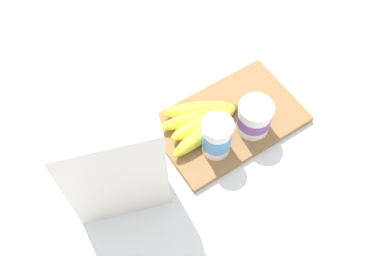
% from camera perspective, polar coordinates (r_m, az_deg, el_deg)
% --- Properties ---
extents(ground_plane, '(2.40, 2.40, 0.00)m').
position_cam_1_polar(ground_plane, '(0.99, 4.83, 0.73)').
color(ground_plane, white).
extents(cutting_board, '(0.32, 0.20, 0.02)m').
position_cam_1_polar(cutting_board, '(0.98, 4.86, 0.97)').
color(cutting_board, olive).
rests_on(cutting_board, ground_plane).
extents(cereal_box, '(0.20, 0.13, 0.27)m').
position_cam_1_polar(cereal_box, '(0.79, -10.15, -5.13)').
color(cereal_box, white).
rests_on(cereal_box, ground_plane).
extents(yogurt_cup_front, '(0.07, 0.07, 0.08)m').
position_cam_1_polar(yogurt_cup_front, '(0.93, 8.18, 1.36)').
color(yogurt_cup_front, white).
rests_on(yogurt_cup_front, cutting_board).
extents(yogurt_cup_back, '(0.07, 0.07, 0.10)m').
position_cam_1_polar(yogurt_cup_back, '(0.89, 3.27, -1.20)').
color(yogurt_cup_back, white).
rests_on(yogurt_cup_back, cutting_board).
extents(banana_bunch, '(0.19, 0.14, 0.04)m').
position_cam_1_polar(banana_bunch, '(0.95, 1.33, 1.02)').
color(banana_bunch, yellow).
rests_on(banana_bunch, cutting_board).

